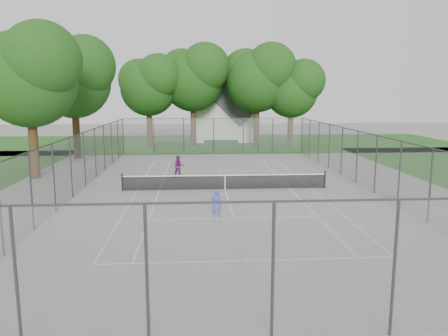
{
  "coord_description": "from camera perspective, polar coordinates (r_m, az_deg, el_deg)",
  "views": [
    {
      "loc": [
        -1.82,
        -26.8,
        6.0
      ],
      "look_at": [
        0.0,
        1.0,
        1.2
      ],
      "focal_mm": 35.0,
      "sensor_mm": 36.0,
      "label": 1
    }
  ],
  "objects": [
    {
      "name": "perimeter_fence",
      "position": [
        27.19,
        0.14,
        0.91
      ],
      "size": [
        18.08,
        34.08,
        3.52
      ],
      "color": "#38383D",
      "rests_on": "ground"
    },
    {
      "name": "tree_far_midleft",
      "position": [
        50.58,
        -3.99,
        11.95
      ],
      "size": [
        8.04,
        7.34,
        11.56
      ],
      "color": "#352413",
      "rests_on": "ground"
    },
    {
      "name": "ground",
      "position": [
        27.52,
        0.14,
        -2.82
      ],
      "size": [
        120.0,
        120.0,
        0.0
      ],
      "primitive_type": "plane",
      "color": "slate",
      "rests_on": "ground"
    },
    {
      "name": "tree_far_midright",
      "position": [
        49.63,
        4.48,
        11.92
      ],
      "size": [
        7.98,
        7.28,
        11.47
      ],
      "color": "#352413",
      "rests_on": "ground"
    },
    {
      "name": "hedge_mid",
      "position": [
        45.65,
        -0.38,
        2.92
      ],
      "size": [
        3.52,
        1.01,
        1.11
      ],
      "primitive_type": "cube",
      "color": "#1B4014",
      "rests_on": "ground"
    },
    {
      "name": "tennis_net",
      "position": [
        27.42,
        0.14,
        -1.77
      ],
      "size": [
        12.87,
        0.1,
        1.1
      ],
      "color": "black",
      "rests_on": "ground"
    },
    {
      "name": "tree_side_back",
      "position": [
        42.34,
        -19.0,
        11.41
      ],
      "size": [
        7.68,
        7.02,
        11.05
      ],
      "color": "#352413",
      "rests_on": "ground"
    },
    {
      "name": "tree_far_right",
      "position": [
        49.79,
        8.9,
        10.42
      ],
      "size": [
        6.74,
        6.16,
        9.69
      ],
      "color": "#352413",
      "rests_on": "ground"
    },
    {
      "name": "house",
      "position": [
        55.55,
        -0.1,
        7.41
      ],
      "size": [
        7.4,
        5.73,
        9.21
      ],
      "color": "white",
      "rests_on": "ground"
    },
    {
      "name": "girl_player",
      "position": [
        21.22,
        -1.0,
        -4.67
      ],
      "size": [
        0.52,
        0.34,
        1.41
      ],
      "primitive_type": "imported",
      "rotation": [
        0.0,
        0.0,
        3.14
      ],
      "color": "blue",
      "rests_on": "ground"
    },
    {
      "name": "hedge_right",
      "position": [
        46.23,
        6.48,
        2.87
      ],
      "size": [
        3.28,
        1.2,
        0.98
      ],
      "primitive_type": "cube",
      "color": "#1B4014",
      "rests_on": "ground"
    },
    {
      "name": "tree_side_front",
      "position": [
        33.37,
        -24.09,
        11.35
      ],
      "size": [
        7.49,
        6.84,
        10.77
      ],
      "color": "#352413",
      "rests_on": "ground"
    },
    {
      "name": "tree_far_left",
      "position": [
        49.88,
        -9.76,
        10.84
      ],
      "size": [
        7.14,
        6.52,
        10.26
      ],
      "color": "#352413",
      "rests_on": "ground"
    },
    {
      "name": "grass_far",
      "position": [
        53.17,
        -1.76,
        3.29
      ],
      "size": [
        60.0,
        20.0,
        0.0
      ],
      "primitive_type": "cube",
      "color": "#1E4F16",
      "rests_on": "ground"
    },
    {
      "name": "woman_player",
      "position": [
        31.38,
        -5.94,
        0.17
      ],
      "size": [
        0.85,
        0.7,
        1.59
      ],
      "primitive_type": "imported",
      "rotation": [
        0.0,
        0.0,
        0.14
      ],
      "color": "#602062",
      "rests_on": "ground"
    },
    {
      "name": "hedge_left",
      "position": [
        45.54,
        -7.04,
        2.74
      ],
      "size": [
        3.87,
        1.16,
        0.97
      ],
      "primitive_type": "cube",
      "color": "#1B4014",
      "rests_on": "ground"
    },
    {
      "name": "court_markings",
      "position": [
        27.52,
        0.14,
        -2.8
      ],
      "size": [
        11.03,
        23.83,
        0.01
      ],
      "color": "silver",
      "rests_on": "ground"
    }
  ]
}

